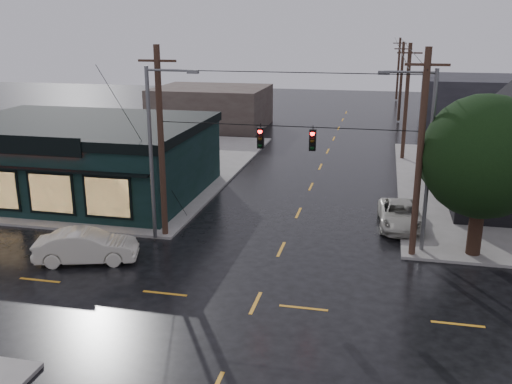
% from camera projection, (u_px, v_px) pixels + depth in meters
% --- Properties ---
extents(ground_plane, '(160.00, 160.00, 0.00)m').
position_uv_depth(ground_plane, '(256.00, 303.00, 23.64)').
color(ground_plane, black).
extents(sidewalk_nw, '(28.00, 28.00, 0.15)m').
position_uv_depth(sidewalk_nw, '(70.00, 164.00, 46.51)').
color(sidewalk_nw, gray).
rests_on(sidewalk_nw, ground).
extents(pizza_shop, '(16.30, 12.34, 4.90)m').
position_uv_depth(pizza_shop, '(80.00, 157.00, 38.16)').
color(pizza_shop, black).
rests_on(pizza_shop, ground).
extents(corner_tree, '(5.94, 5.94, 7.91)m').
position_uv_depth(corner_tree, '(484.00, 157.00, 26.93)').
color(corner_tree, black).
rests_on(corner_tree, ground).
extents(utility_pole_nw, '(2.00, 0.32, 10.15)m').
position_uv_depth(utility_pole_nw, '(166.00, 236.00, 31.08)').
color(utility_pole_nw, '#332016').
rests_on(utility_pole_nw, ground).
extents(utility_pole_ne, '(2.00, 0.32, 10.15)m').
position_uv_depth(utility_pole_ne, '(411.00, 256.00, 28.36)').
color(utility_pole_ne, '#332016').
rests_on(utility_pole_ne, ground).
extents(utility_pole_far_a, '(2.00, 0.32, 9.65)m').
position_uv_depth(utility_pole_far_a, '(402.00, 160.00, 48.48)').
color(utility_pole_far_a, '#332016').
rests_on(utility_pole_far_a, ground).
extents(utility_pole_far_b, '(2.00, 0.32, 9.15)m').
position_uv_depth(utility_pole_far_b, '(398.00, 122.00, 67.19)').
color(utility_pole_far_b, '#332016').
rests_on(utility_pole_far_b, ground).
extents(utility_pole_far_c, '(2.00, 0.32, 9.15)m').
position_uv_depth(utility_pole_far_c, '(396.00, 100.00, 85.91)').
color(utility_pole_far_c, '#332016').
rests_on(utility_pole_far_c, ground).
extents(span_signal_assembly, '(13.00, 0.48, 1.23)m').
position_uv_depth(span_signal_assembly, '(286.00, 138.00, 28.08)').
color(span_signal_assembly, black).
rests_on(span_signal_assembly, ground).
extents(streetlight_nw, '(5.40, 0.30, 9.15)m').
position_uv_depth(streetlight_nw, '(155.00, 240.00, 30.49)').
color(streetlight_nw, slate).
rests_on(streetlight_nw, ground).
extents(streetlight_ne, '(5.40, 0.30, 9.15)m').
position_uv_depth(streetlight_ne, '(421.00, 252.00, 28.91)').
color(streetlight_ne, slate).
rests_on(streetlight_ne, ground).
extents(bg_building_west, '(12.00, 10.00, 4.40)m').
position_uv_depth(bg_building_west, '(211.00, 107.00, 63.37)').
color(bg_building_west, '#40312E').
rests_on(bg_building_west, ground).
extents(bg_building_east, '(14.00, 12.00, 5.60)m').
position_uv_depth(bg_building_east, '(491.00, 104.00, 61.61)').
color(bg_building_east, '#242328').
rests_on(bg_building_east, ground).
extents(sedan_cream, '(5.13, 3.06, 1.60)m').
position_uv_depth(sedan_cream, '(86.00, 246.00, 27.51)').
color(sedan_cream, beige).
rests_on(sedan_cream, ground).
extents(suv_silver, '(2.63, 5.23, 1.42)m').
position_uv_depth(suv_silver, '(400.00, 215.00, 32.29)').
color(suv_silver, '#B9B8AB').
rests_on(suv_silver, ground).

